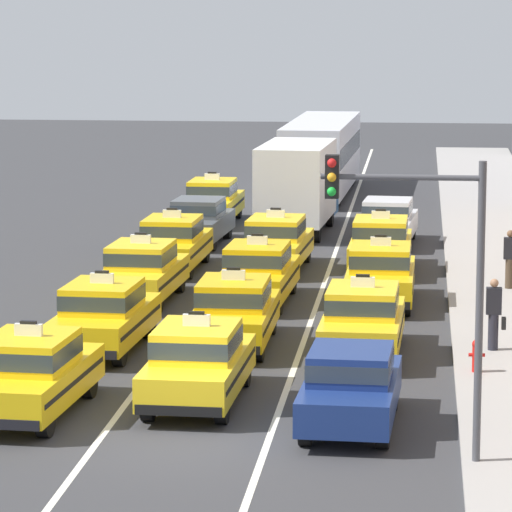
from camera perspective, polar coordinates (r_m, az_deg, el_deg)
The scene contains 24 objects.
ground_plane at distance 29.65m, azimuth -2.69°, elevation -6.81°, with size 160.00×160.00×0.00m, color #353538.
lane_stripe_left_center at distance 49.21m, azimuth -0.99°, elevation -0.33°, with size 0.14×80.00×0.01m, color silver.
lane_stripe_center_right at distance 48.92m, azimuth 2.73°, elevation -0.40°, with size 0.14×80.00×0.01m, color silver.
taxi_left_nearest at distance 31.57m, azimuth -8.22°, elevation -4.25°, with size 2.07×4.66×1.96m.
taxi_left_second at distance 37.15m, azimuth -5.59°, elevation -2.15°, with size 2.01×4.64×1.96m.
taxi_left_third at distance 43.16m, azimuth -4.19°, elevation -0.54°, with size 1.99×4.63×1.96m.
taxi_left_fourth at distance 48.22m, azimuth -3.06°, elevation 0.51°, with size 1.92×4.60×1.96m.
sedan_left_fifth at distance 53.41m, azimuth -2.10°, elevation 1.34°, with size 2.01×4.40×1.58m.
taxi_left_sixth at distance 58.41m, azimuth -1.60°, elevation 2.05°, with size 1.91×4.60×1.96m.
taxi_center_nearest at distance 32.20m, azimuth -2.15°, elevation -3.89°, with size 1.94×4.61×1.96m.
taxi_center_second at distance 37.42m, azimuth -0.81°, elevation -2.03°, with size 1.83×4.56×1.96m.
taxi_center_third at distance 42.82m, azimuth 0.07°, elevation -0.59°, with size 1.98×4.62×1.96m.
taxi_center_fourth at distance 48.19m, azimuth 0.74°, elevation 0.52°, with size 2.03×4.64×1.96m.
box_truck_center_fifth at distance 56.12m, azimuth 1.58°, elevation 2.68°, with size 2.58×7.07×3.27m.
bus_center_sixth at distance 67.17m, azimuth 2.41°, elevation 3.79°, with size 2.87×11.27×3.22m.
sedan_right_nearest at distance 30.45m, azimuth 3.48°, elevation -4.73°, with size 1.92×4.36×1.58m.
taxi_right_second at distance 36.56m, azimuth 3.92°, elevation -2.32°, with size 1.92×4.60×1.96m.
taxi_right_third at distance 42.75m, azimuth 4.58°, elevation -0.64°, with size 1.86×4.58×1.96m.
taxi_right_fourth at distance 48.07m, azimuth 4.57°, elevation 0.46°, with size 1.89×4.59×1.96m.
sedan_right_fifth at distance 53.41m, azimuth 4.83°, elevation 1.31°, with size 2.04×4.41×1.58m.
pedestrian_by_storefront at distance 44.87m, azimuth 9.26°, elevation -0.10°, with size 0.36×0.24×1.67m.
pedestrian_trailing at distance 36.86m, azimuth 8.70°, elevation -2.12°, with size 0.47×0.24×1.69m.
fire_hydrant at distance 34.71m, azimuth 8.08°, elevation -3.57°, with size 0.36×0.22×0.73m.
traffic_light_pole at distance 27.36m, azimuth 6.20°, elevation -0.00°, with size 2.87×0.33×5.58m.
Camera 1 is at (4.40, -28.15, 8.19)m, focal length 109.40 mm.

